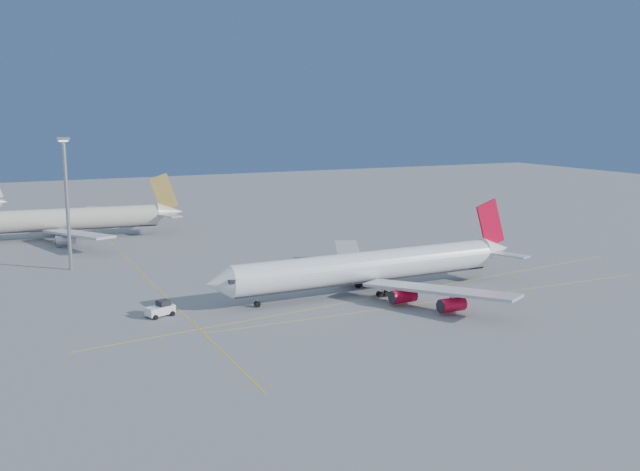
# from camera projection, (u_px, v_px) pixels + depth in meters

# --- Properties ---
(ground) EXTENTS (500.00, 500.00, 0.00)m
(ground) POSITION_uv_depth(u_px,v_px,m) (384.00, 286.00, 137.52)
(ground) COLOR slate
(ground) RESTS_ON ground
(taxiway_lines) EXTENTS (118.86, 140.00, 0.02)m
(taxiway_lines) POSITION_uv_depth(u_px,v_px,m) (301.00, 287.00, 136.89)
(taxiway_lines) COLOR gold
(taxiway_lines) RESTS_ON ground
(airliner_virgin) EXTENTS (64.68, 58.18, 15.98)m
(airliner_virgin) POSITION_uv_depth(u_px,v_px,m) (374.00, 266.00, 132.27)
(airliner_virgin) COLOR white
(airliner_virgin) RESTS_ON ground
(airliner_etihad) EXTENTS (63.55, 58.39, 16.58)m
(airliner_etihad) POSITION_uv_depth(u_px,v_px,m) (63.00, 220.00, 187.74)
(airliner_etihad) COLOR beige
(airliner_etihad) RESTS_ON ground
(pushback_tug) EXTENTS (5.06, 3.93, 2.57)m
(pushback_tug) POSITION_uv_depth(u_px,v_px,m) (161.00, 309.00, 117.04)
(pushback_tug) COLOR white
(pushback_tug) RESTS_ON ground
(light_mast) EXTENTS (2.41, 2.41, 27.92)m
(light_mast) POSITION_uv_depth(u_px,v_px,m) (66.00, 193.00, 148.82)
(light_mast) COLOR gray
(light_mast) RESTS_ON ground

